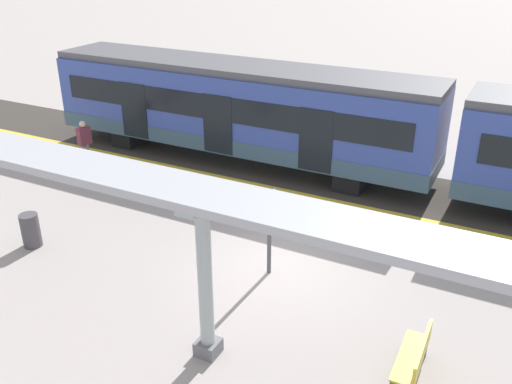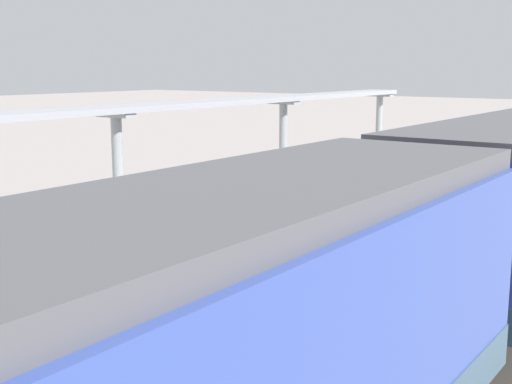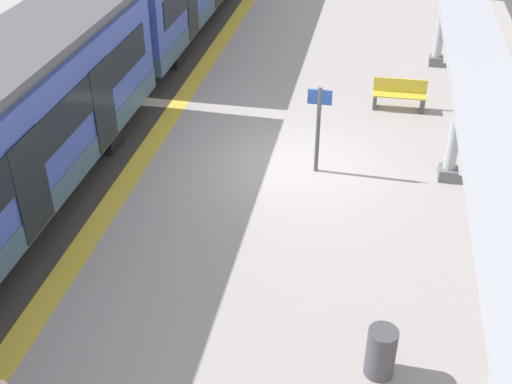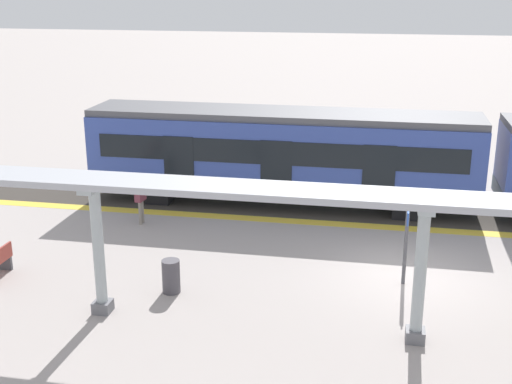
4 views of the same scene
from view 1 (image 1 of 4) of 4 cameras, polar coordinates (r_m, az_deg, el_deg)
The scene contains 10 objects.
ground_plane at distance 13.99m, azimuth 2.62°, elevation -7.30°, with size 176.00×176.00×0.00m, color #A39A95.
tactile_edge_strip at distance 17.12m, azimuth 8.05°, elevation -1.14°, with size 0.53×39.05×0.01m, color gold.
trackbed at distance 18.73m, azimuth 10.01°, elevation 1.09°, with size 3.20×51.05×0.01m, color #38332D.
train_near_carriage at distance 19.74m, azimuth -2.00°, elevation 8.37°, with size 2.65×14.08×3.48m.
canopy_pillar_third at distance 10.33m, azimuth -5.25°, elevation -9.01°, with size 1.10×0.44×3.37m.
canopy_beam at distance 9.46m, azimuth -5.50°, elevation -0.30°, with size 1.20×31.33×0.16m, color #A8AAB2.
bench_mid_platform at distance 10.94m, azimuth 15.98°, elevation -16.13°, with size 1.51×0.47×0.86m.
trash_bin at distance 15.64m, azimuth -22.15°, elevation -3.67°, with size 0.48×0.48×0.91m, color #48454B.
platform_info_sign at distance 12.94m, azimuth 1.39°, elevation -3.34°, with size 0.56×0.10×2.20m.
passenger_waiting_near_edge at distance 20.20m, azimuth -17.23°, elevation 5.29°, with size 0.50×0.27×1.67m.
Camera 1 is at (10.78, 4.88, 7.46)m, focal length 38.91 mm.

